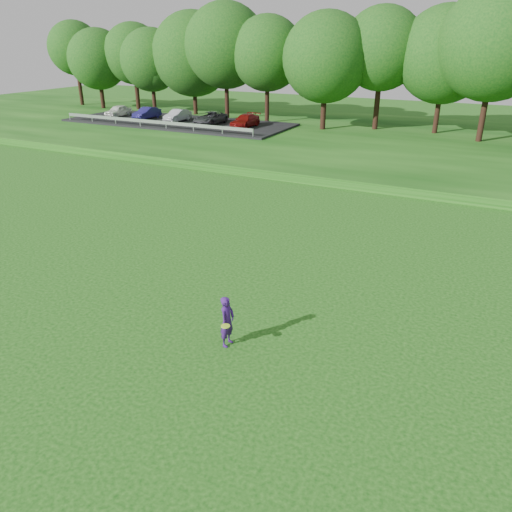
% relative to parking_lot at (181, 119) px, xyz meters
% --- Properties ---
extents(ground, '(140.00, 140.00, 0.00)m').
position_rel_parking_lot_xyz_m(ground, '(23.51, -32.81, -1.03)').
color(ground, '#0E420C').
rests_on(ground, ground).
extents(berm, '(130.00, 30.00, 0.60)m').
position_rel_parking_lot_xyz_m(berm, '(23.51, 1.19, -0.73)').
color(berm, '#0E420C').
rests_on(berm, ground).
extents(walking_path, '(130.00, 1.60, 0.04)m').
position_rel_parking_lot_xyz_m(walking_path, '(23.51, -12.81, -1.01)').
color(walking_path, gray).
rests_on(walking_path, ground).
extents(treeline, '(104.00, 7.00, 15.00)m').
position_rel_parking_lot_xyz_m(treeline, '(23.51, 5.19, 7.07)').
color(treeline, '#0F4212').
rests_on(treeline, berm).
extents(parking_lot, '(24.00, 9.00, 1.38)m').
position_rel_parking_lot_xyz_m(parking_lot, '(0.00, 0.00, 0.00)').
color(parking_lot, black).
rests_on(parking_lot, berm).
extents(woman, '(0.49, 0.81, 1.69)m').
position_rel_parking_lot_xyz_m(woman, '(24.08, -32.45, -0.19)').
color(woman, '#3A1667').
rests_on(woman, ground).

